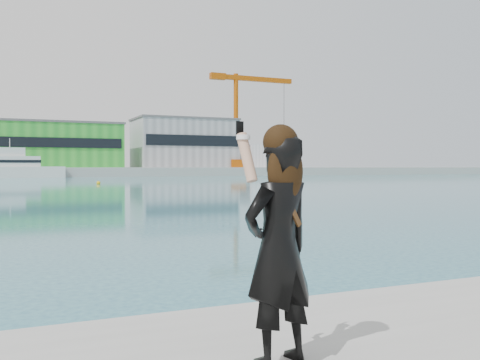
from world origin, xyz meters
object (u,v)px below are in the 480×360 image
object	(u,v)px
motor_yacht	(17,167)
buoy_near	(98,184)
woman	(279,242)
dock_crane	(240,117)

from	to	relation	value
motor_yacht	buoy_near	bearing A→B (deg)	-80.11
buoy_near	woman	bearing A→B (deg)	-97.84
dock_crane	motor_yacht	size ratio (longest dim) A/B	1.43
buoy_near	dock_crane	bearing A→B (deg)	51.94
motor_yacht	buoy_near	size ratio (longest dim) A/B	33.45
motor_yacht	buoy_near	xyz separation A→B (m)	(8.47, -45.57, -2.19)
motor_yacht	woman	world-z (taller)	motor_yacht
dock_crane	woman	distance (m)	134.69
motor_yacht	dock_crane	bearing A→B (deg)	11.83
dock_crane	buoy_near	xyz separation A→B (m)	(-44.93, -57.39, -15.07)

